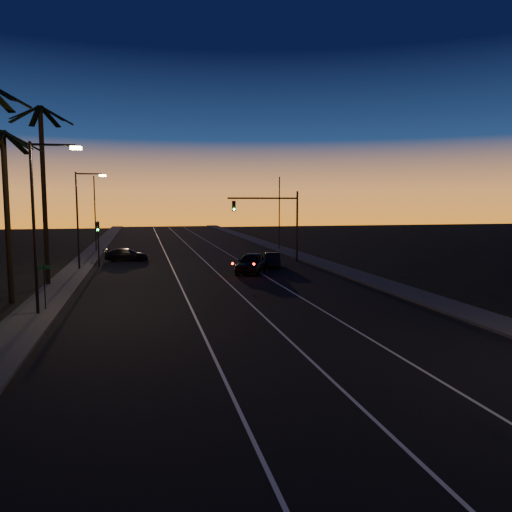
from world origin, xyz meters
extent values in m
cube|color=black|center=(0.00, 30.00, 0.01)|extent=(20.00, 170.00, 0.01)
cube|color=#383835|center=(-11.20, 30.00, 0.08)|extent=(2.40, 170.00, 0.16)
cube|color=#383835|center=(11.20, 30.00, 0.08)|extent=(2.40, 170.00, 0.16)
cube|color=silver|center=(-3.00, 30.00, 0.02)|extent=(0.12, 160.00, 0.01)
cube|color=silver|center=(0.50, 30.00, 0.02)|extent=(0.12, 160.00, 0.01)
cube|color=silver|center=(4.00, 30.00, 0.02)|extent=(0.12, 160.00, 0.01)
cube|color=black|center=(-11.57, 18.26, 10.94)|extent=(2.18, 0.92, 1.18)
cylinder|color=black|center=(-13.20, 24.00, 5.00)|extent=(0.32, 0.32, 10.00)
cube|color=black|center=(-12.17, 24.26, 9.44)|extent=(2.18, 0.92, 1.18)
cube|color=black|center=(-12.76, 24.97, 9.44)|extent=(1.25, 2.12, 1.18)
cube|color=black|center=(-12.35, 23.36, 9.44)|extent=(1.95, 1.61, 1.18)
cylinder|color=black|center=(-12.20, 30.00, 6.25)|extent=(0.32, 0.32, 12.50)
cube|color=black|center=(-11.17, 30.26, 11.94)|extent=(2.18, 0.92, 1.18)
cube|color=black|center=(-11.76, 30.97, 11.94)|extent=(1.25, 2.12, 1.18)
cube|color=black|center=(-12.68, 30.94, 11.94)|extent=(1.34, 2.09, 1.18)
cube|color=black|center=(-13.24, 30.21, 11.94)|extent=(2.18, 0.82, 1.18)
cube|color=black|center=(-13.01, 29.32, 11.94)|extent=(1.90, 1.69, 1.18)
cube|color=black|center=(-12.17, 28.94, 11.94)|extent=(0.45, 2.16, 1.18)
cube|color=black|center=(-11.35, 29.36, 11.94)|extent=(1.95, 1.61, 1.18)
cylinder|color=black|center=(-11.00, 20.00, 4.50)|extent=(0.16, 0.16, 9.00)
cylinder|color=black|center=(-9.90, 20.00, 8.85)|extent=(2.20, 0.12, 0.12)
cube|color=#FFCE66|center=(-8.80, 20.00, 8.72)|extent=(0.55, 0.26, 0.16)
cylinder|color=black|center=(-11.00, 38.00, 4.25)|extent=(0.16, 0.16, 8.50)
cylinder|color=black|center=(-9.90, 38.00, 8.35)|extent=(2.20, 0.12, 0.12)
cube|color=#FFCE66|center=(-8.80, 38.00, 8.22)|extent=(0.55, 0.26, 0.16)
cylinder|color=black|center=(-10.80, 21.00, 1.30)|extent=(0.06, 0.06, 2.60)
cube|color=#0B441C|center=(-10.80, 21.00, 2.45)|extent=(0.70, 0.03, 0.20)
cylinder|color=black|center=(9.50, 40.00, 3.50)|extent=(0.20, 0.20, 7.00)
cylinder|color=black|center=(6.00, 40.00, 6.30)|extent=(7.00, 0.16, 0.16)
cube|color=black|center=(3.10, 40.00, 5.55)|extent=(0.32, 0.28, 1.00)
sphere|color=black|center=(3.10, 39.83, 5.87)|extent=(0.20, 0.20, 0.20)
sphere|color=black|center=(3.10, 39.83, 5.55)|extent=(0.20, 0.20, 0.20)
sphere|color=#14FF59|center=(3.10, 39.83, 5.23)|extent=(0.20, 0.20, 0.20)
cylinder|color=black|center=(-9.50, 40.00, 2.10)|extent=(0.14, 0.14, 4.20)
cube|color=black|center=(-9.50, 40.00, 3.70)|extent=(0.28, 0.25, 0.90)
sphere|color=black|center=(-9.50, 39.85, 3.98)|extent=(0.18, 0.18, 0.18)
sphere|color=black|center=(-9.50, 39.85, 3.70)|extent=(0.18, 0.18, 0.18)
sphere|color=#14FF59|center=(-9.50, 39.85, 3.42)|extent=(0.18, 0.18, 0.18)
cylinder|color=black|center=(-11.00, 55.00, 4.50)|extent=(0.14, 0.14, 9.00)
cylinder|color=black|center=(11.00, 52.00, 4.50)|extent=(0.14, 0.14, 9.00)
imported|color=black|center=(3.32, 33.08, 0.86)|extent=(3.93, 5.38, 1.70)
sphere|color=#FF0F05|center=(1.29, 30.73, 1.14)|extent=(0.18, 0.18, 0.18)
sphere|color=#FF0F05|center=(2.83, 30.01, 1.14)|extent=(0.18, 0.18, 0.18)
imported|color=black|center=(5.95, 36.19, 0.66)|extent=(2.20, 4.15, 1.30)
imported|color=black|center=(-7.14, 44.12, 0.64)|extent=(4.57, 2.47, 1.26)
camera|label=1|loc=(-5.60, -7.49, 5.98)|focal=35.00mm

